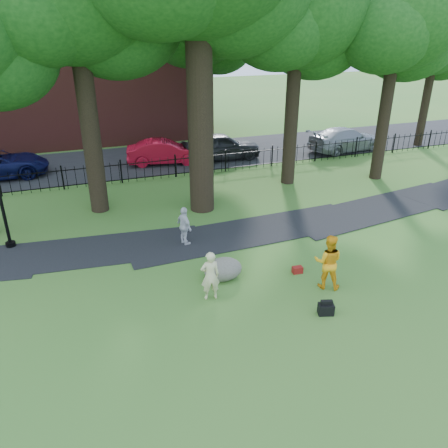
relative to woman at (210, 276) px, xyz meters
name	(u,v)px	position (x,y,z in m)	size (l,w,h in m)	color
ground	(266,285)	(1.96, 0.09, -0.82)	(120.00, 120.00, 0.00)	#367027
footpath	(248,233)	(2.96, 3.99, -0.82)	(36.00, 2.60, 0.03)	black
street	(160,158)	(1.96, 16.09, -0.82)	(80.00, 7.00, 0.02)	black
iron_fence	(175,167)	(1.96, 12.09, -0.22)	(44.00, 0.04, 1.20)	black
brick_building	(76,53)	(-2.04, 24.09, 5.18)	(18.00, 8.00, 12.00)	maroon
tree_row	(200,17)	(2.48, 8.50, 7.33)	(26.82, 7.96, 12.42)	black
woman	(210,276)	(0.00, 0.00, 0.00)	(0.60, 0.39, 1.64)	beige
man	(328,262)	(3.77, -0.66, 0.11)	(0.90, 0.70, 1.86)	#F6A214
pedestrian	(184,226)	(0.23, 3.84, -0.04)	(0.92, 0.38, 1.57)	silver
boulder	(223,268)	(0.79, 1.02, -0.44)	(1.31, 0.99, 0.77)	gray
lamppost	(1,203)	(-6.17, 5.97, 1.00)	(0.37, 0.37, 3.72)	black
backpack	(326,309)	(2.96, -1.96, -0.65)	(0.46, 0.28, 0.34)	black
red_bag	(297,270)	(3.32, 0.43, -0.70)	(0.35, 0.22, 0.24)	maroon
red_sedan	(164,152)	(1.96, 14.85, -0.08)	(1.57, 4.51, 1.49)	red
grey_car	(221,146)	(5.56, 14.60, 0.03)	(2.00, 4.98, 1.70)	black
silver_car	(345,139)	(14.18, 13.65, -0.04)	(2.19, 5.40, 1.57)	#92959A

